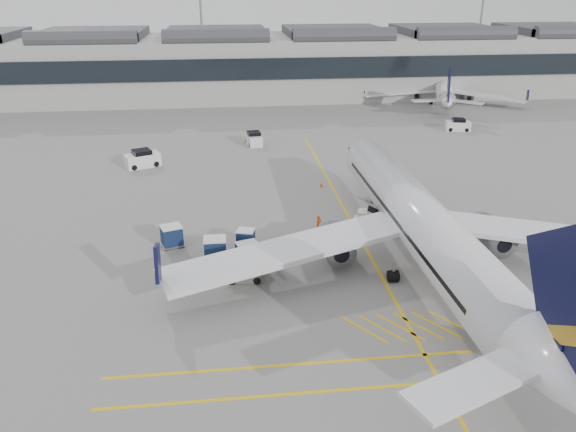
{
  "coord_description": "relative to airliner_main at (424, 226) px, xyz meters",
  "views": [
    {
      "loc": [
        -1.41,
        -36.65,
        20.9
      ],
      "look_at": [
        3.2,
        2.85,
        4.0
      ],
      "focal_mm": 35.0,
      "sensor_mm": 36.0,
      "label": 1
    }
  ],
  "objects": [
    {
      "name": "ramp_agent_b",
      "position": [
        -11.64,
        1.42,
        -2.55
      ],
      "size": [
        1.09,
        1.09,
        1.79
      ],
      "primitive_type": "imported",
      "rotation": [
        0.0,
        0.0,
        3.92
      ],
      "color": "#EE5B0C",
      "rests_on": "ground"
    },
    {
      "name": "ramp_agent_a",
      "position": [
        -6.84,
        7.25,
        -2.6
      ],
      "size": [
        0.72,
        0.72,
        1.68
      ],
      "primitive_type": "imported",
      "rotation": [
        0.0,
        0.0,
        0.77
      ],
      "color": "#FA500D",
      "rests_on": "ground"
    },
    {
      "name": "airliner_far",
      "position": [
        24.65,
        59.91,
        -1.02
      ],
      "size": [
        27.03,
        29.98,
        8.27
      ],
      "rotation": [
        0.0,
        0.0,
        -0.32
      ],
      "color": "silver",
      "rests_on": "ground"
    },
    {
      "name": "ground",
      "position": [
        -13.39,
        -0.94,
        -3.45
      ],
      "size": [
        220.0,
        220.0,
        0.0
      ],
      "primitive_type": "plane",
      "color": "gray",
      "rests_on": "ground"
    },
    {
      "name": "baggage_cart_c",
      "position": [
        -15.92,
        2.82,
        -2.38
      ],
      "size": [
        1.89,
        1.56,
        1.98
      ],
      "rotation": [
        0.0,
        0.0,
        -0.0
      ],
      "color": "gray",
      "rests_on": "ground"
    },
    {
      "name": "baggage_cart_d",
      "position": [
        -19.56,
        5.86,
        -2.44
      ],
      "size": [
        2.16,
        1.96,
        1.88
      ],
      "rotation": [
        0.0,
        0.0,
        0.32
      ],
      "color": "gray",
      "rests_on": "ground"
    },
    {
      "name": "service_van_left",
      "position": [
        -24.67,
        28.44,
        -2.52
      ],
      "size": [
        4.51,
        3.5,
        2.07
      ],
      "rotation": [
        0.0,
        0.0,
        0.43
      ],
      "color": "silver",
      "rests_on": "ground"
    },
    {
      "name": "baggage_cart_b",
      "position": [
        -13.4,
        4.97,
        -2.59
      ],
      "size": [
        1.8,
        1.61,
        1.6
      ],
      "rotation": [
        0.0,
        0.0,
        -0.27
      ],
      "color": "gray",
      "rests_on": "ground"
    },
    {
      "name": "baggage_cart_a",
      "position": [
        -13.38,
        1.81,
        -2.44
      ],
      "size": [
        2.15,
        1.95,
        1.87
      ],
      "rotation": [
        0.0,
        0.0,
        0.32
      ],
      "color": "gray",
      "rests_on": "ground"
    },
    {
      "name": "terminal",
      "position": [
        -13.39,
        70.99,
        2.69
      ],
      "size": [
        200.0,
        20.45,
        12.4
      ],
      "color": "#9E9E99",
      "rests_on": "ground"
    },
    {
      "name": "service_van_mid",
      "position": [
        -10.84,
        36.45,
        -2.64
      ],
      "size": [
        2.27,
        3.75,
        1.81
      ],
      "rotation": [
        0.0,
        0.0,
        1.72
      ],
      "color": "silver",
      "rests_on": "ground"
    },
    {
      "name": "pushback_tug",
      "position": [
        -13.74,
        -0.52,
        -2.82
      ],
      "size": [
        2.6,
        1.69,
        1.41
      ],
      "rotation": [
        0.0,
        0.0,
        -0.06
      ],
      "color": "#545649",
      "rests_on": "ground"
    },
    {
      "name": "safety_cone_engine",
      "position": [
        2.37,
        7.98,
        -3.21
      ],
      "size": [
        0.34,
        0.34,
        0.47
      ],
      "primitive_type": "cone",
      "color": "#F24C0A",
      "rests_on": "ground"
    },
    {
      "name": "apron_markings",
      "position": [
        -3.39,
        9.06,
        -3.44
      ],
      "size": [
        0.25,
        60.0,
        0.01
      ],
      "primitive_type": "cube",
      "color": "gold",
      "rests_on": "ground"
    },
    {
      "name": "safety_cone_nose",
      "position": [
        -4.58,
        18.9,
        -3.18
      ],
      "size": [
        0.38,
        0.38,
        0.53
      ],
      "primitive_type": "cone",
      "color": "#F24C0A",
      "rests_on": "ground"
    },
    {
      "name": "belt_loader",
      "position": [
        -1.68,
        7.9,
        -2.9
      ],
      "size": [
        4.7,
        2.69,
        1.86
      ],
      "rotation": [
        0.0,
        0.0,
        -0.33
      ],
      "color": "silver",
      "rests_on": "ground"
    },
    {
      "name": "light_masts",
      "position": [
        -15.06,
        85.06,
        11.05
      ],
      "size": [
        113.0,
        0.6,
        25.45
      ],
      "color": "slate",
      "rests_on": "ground"
    },
    {
      "name": "airliner_main",
      "position": [
        0.0,
        0.0,
        0.0
      ],
      "size": [
        40.37,
        44.1,
        11.73
      ],
      "rotation": [
        0.0,
        0.0,
        0.01
      ],
      "color": "silver",
      "rests_on": "ground"
    },
    {
      "name": "service_van_right",
      "position": [
        19.73,
        40.69,
        -2.64
      ],
      "size": [
        3.8,
        2.43,
        1.81
      ],
      "rotation": [
        0.0,
        0.0,
        -0.2
      ],
      "color": "silver",
      "rests_on": "ground"
    }
  ]
}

